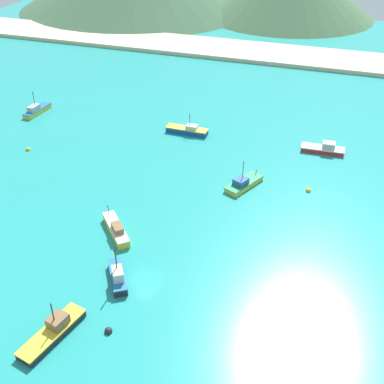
% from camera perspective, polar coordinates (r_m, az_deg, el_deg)
% --- Properties ---
extents(ground, '(260.00, 280.00, 0.50)m').
position_cam_1_polar(ground, '(95.82, 1.61, 1.37)').
color(ground, teal).
extents(fishing_boat_0, '(2.84, 8.97, 5.80)m').
position_cam_1_polar(fishing_boat_0, '(129.22, -17.67, 9.09)').
color(fishing_boat_0, gold).
rests_on(fishing_boat_0, ground).
extents(fishing_boat_2, '(4.85, 10.46, 5.31)m').
position_cam_1_polar(fishing_boat_2, '(67.78, -15.86, -15.32)').
color(fishing_boat_2, '#232328').
rests_on(fishing_boat_2, ground).
extents(fishing_boat_3, '(7.81, 8.20, 2.93)m').
position_cam_1_polar(fishing_boat_3, '(81.91, -8.83, -4.32)').
color(fishing_boat_3, gold).
rests_on(fishing_boat_3, ground).
extents(fishing_boat_5, '(5.64, 7.07, 6.89)m').
position_cam_1_polar(fishing_boat_5, '(72.96, -8.66, -9.67)').
color(fishing_boat_5, '#232328').
rests_on(fishing_boat_5, ground).
extents(fishing_boat_7, '(9.77, 2.73, 5.00)m').
position_cam_1_polar(fishing_boat_7, '(113.13, -0.52, 7.24)').
color(fishing_boat_7, '#14478C').
rests_on(fishing_boat_7, ground).
extents(fishing_boat_8, '(9.17, 3.16, 2.38)m').
position_cam_1_polar(fishing_boat_8, '(108.75, 15.13, 4.90)').
color(fishing_boat_8, red).
rests_on(fishing_boat_8, ground).
extents(fishing_boat_11, '(6.24, 9.09, 5.65)m').
position_cam_1_polar(fishing_boat_11, '(93.57, 6.00, 1.02)').
color(fishing_boat_11, gold).
rests_on(fishing_boat_11, ground).
extents(buoy_0, '(0.92, 0.92, 0.92)m').
position_cam_1_polar(buoy_0, '(111.76, -18.57, 4.71)').
color(buoy_0, gold).
rests_on(buoy_0, ground).
extents(buoy_1, '(1.05, 1.05, 1.05)m').
position_cam_1_polar(buoy_1, '(67.05, -9.71, -15.68)').
color(buoy_1, '#232328').
rests_on(buoy_1, ground).
extents(buoy_2, '(0.92, 0.92, 0.92)m').
position_cam_1_polar(buoy_2, '(94.50, 13.41, 0.17)').
color(buoy_2, gold).
rests_on(buoy_2, ground).
extents(beach_strip, '(247.00, 20.55, 1.20)m').
position_cam_1_polar(beach_strip, '(168.50, 10.24, 15.49)').
color(beach_strip, beige).
rests_on(beach_strip, ground).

